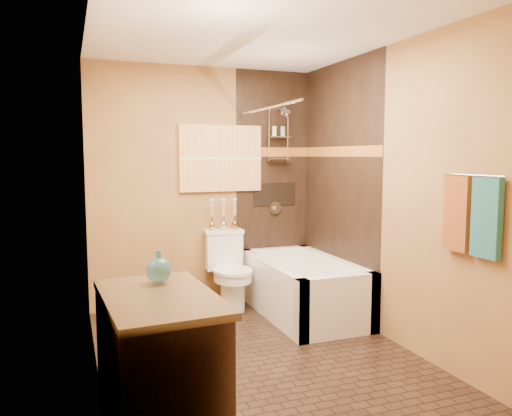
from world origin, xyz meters
name	(u,v)px	position (x,y,z in m)	size (l,w,h in m)	color
floor	(254,352)	(0.00, 0.00, 0.00)	(3.00, 3.00, 0.00)	black
wall_left	(92,203)	(-1.20, 0.00, 1.25)	(0.02, 3.00, 2.50)	#AE8043
wall_right	(384,194)	(1.20, 0.00, 1.25)	(0.02, 3.00, 2.50)	#AE8043
wall_back	(205,187)	(0.00, 1.50, 1.25)	(2.40, 0.02, 2.50)	#AE8043
wall_front	(358,222)	(0.00, -1.50, 1.25)	(2.40, 0.02, 2.50)	#AE8043
ceiling	(254,33)	(0.00, 0.00, 2.50)	(3.00, 3.00, 0.00)	silver
alcove_tile_back	(272,185)	(0.78, 1.49, 1.25)	(0.85, 0.01, 2.50)	black
alcove_tile_right	(339,189)	(1.19, 0.75, 1.25)	(0.01, 1.50, 2.50)	black
mosaic_band_back	(273,152)	(0.78, 1.48, 1.62)	(0.85, 0.01, 0.10)	#974B1B
mosaic_band_right	(338,152)	(1.18, 0.75, 1.62)	(0.01, 1.50, 0.10)	#974B1B
alcove_niche	(275,194)	(0.80, 1.48, 1.15)	(0.50, 0.01, 0.25)	black
shower_fixtures	(279,148)	(0.80, 1.38, 1.67)	(0.24, 0.33, 1.16)	silver
curtain_rod	(266,108)	(0.40, 0.75, 2.02)	(0.03, 0.03, 1.55)	silver
towel_bar	(472,175)	(1.15, -1.05, 1.45)	(0.02, 0.02, 0.55)	silver
towel_teal	(487,218)	(1.16, -1.18, 1.18)	(0.05, 0.22, 0.52)	#1E5D66
towel_rust	(457,214)	(1.16, -0.92, 1.18)	(0.05, 0.22, 0.52)	brown
sunset_painting	(221,158)	(0.17, 1.48, 1.55)	(0.90, 0.04, 0.70)	orange
vanity_mirror	(102,171)	(-1.19, -1.00, 1.50)	(0.01, 1.00, 0.90)	white
bathtub	(303,292)	(0.80, 0.75, 0.22)	(0.80, 1.50, 0.55)	white
toilet	(229,270)	(0.17, 1.21, 0.40)	(0.42, 0.61, 0.80)	white
vanity	(159,369)	(-0.92, -1.00, 0.42)	(0.63, 0.98, 0.84)	black
teal_bottle	(159,267)	(-0.87, -0.75, 0.93)	(0.15, 0.15, 0.24)	#2A717F
bud_vases	(224,213)	(0.17, 1.39, 0.97)	(0.32, 0.07, 0.32)	gold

